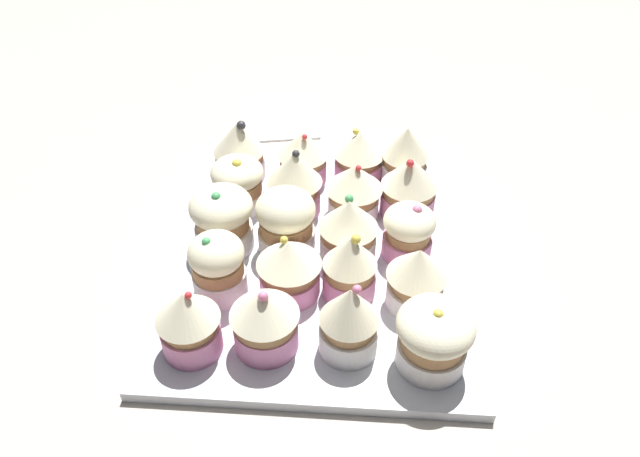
{
  "coord_description": "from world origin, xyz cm",
  "views": [
    {
      "loc": [
        -47.62,
        -3.17,
        45.55
      ],
      "look_at": [
        0.0,
        0.0,
        4.2
      ],
      "focal_mm": 34.09,
      "sensor_mm": 36.0,
      "label": 1
    }
  ],
  "objects_px": {
    "cupcake_2": "(409,234)",
    "cupcake_5": "(349,320)",
    "cupcake_13": "(295,181)",
    "cupcake_1": "(417,276)",
    "cupcake_9": "(359,155)",
    "cupcake_18": "(238,183)",
    "cupcake_8": "(354,189)",
    "cupcake_17": "(222,221)",
    "cupcake_12": "(286,219)",
    "cupcake_15": "(188,321)",
    "cupcake_11": "(289,266)",
    "baking_tray": "(320,254)",
    "cupcake_4": "(405,155)",
    "cupcake_0": "(434,336)",
    "cupcake_3": "(409,186)",
    "cupcake_6": "(350,266)",
    "cupcake_10": "(265,318)",
    "napkin": "(281,116)",
    "cupcake_16": "(218,265)",
    "cupcake_14": "(303,156)",
    "cupcake_19": "(239,150)",
    "cupcake_7": "(349,228)"
  },
  "relations": [
    {
      "from": "cupcake_2",
      "to": "cupcake_5",
      "type": "height_order",
      "value": "cupcake_5"
    },
    {
      "from": "cupcake_10",
      "to": "cupcake_19",
      "type": "distance_m",
      "value": 0.27
    },
    {
      "from": "cupcake_3",
      "to": "cupcake_12",
      "type": "distance_m",
      "value": 0.15
    },
    {
      "from": "cupcake_0",
      "to": "cupcake_5",
      "type": "height_order",
      "value": "cupcake_5"
    },
    {
      "from": "cupcake_6",
      "to": "cupcake_17",
      "type": "distance_m",
      "value": 0.15
    },
    {
      "from": "cupcake_16",
      "to": "cupcake_17",
      "type": "xyz_separation_m",
      "value": [
        0.06,
        0.01,
        0.0
      ]
    },
    {
      "from": "cupcake_5",
      "to": "cupcake_19",
      "type": "bearing_deg",
      "value": 28.59
    },
    {
      "from": "baking_tray",
      "to": "cupcake_11",
      "type": "bearing_deg",
      "value": 157.45
    },
    {
      "from": "cupcake_7",
      "to": "cupcake_2",
      "type": "bearing_deg",
      "value": -88.87
    },
    {
      "from": "cupcake_9",
      "to": "cupcake_13",
      "type": "xyz_separation_m",
      "value": [
        -0.07,
        0.07,
        0.01
      ]
    },
    {
      "from": "cupcake_3",
      "to": "cupcake_6",
      "type": "distance_m",
      "value": 0.14
    },
    {
      "from": "cupcake_1",
      "to": "cupcake_11",
      "type": "bearing_deg",
      "value": 86.52
    },
    {
      "from": "cupcake_8",
      "to": "cupcake_17",
      "type": "distance_m",
      "value": 0.15
    },
    {
      "from": "cupcake_6",
      "to": "cupcake_12",
      "type": "bearing_deg",
      "value": 46.82
    },
    {
      "from": "cupcake_10",
      "to": "cupcake_15",
      "type": "height_order",
      "value": "same"
    },
    {
      "from": "cupcake_1",
      "to": "cupcake_9",
      "type": "distance_m",
      "value": 0.21
    },
    {
      "from": "cupcake_14",
      "to": "cupcake_18",
      "type": "relative_size",
      "value": 1.01
    },
    {
      "from": "cupcake_8",
      "to": "cupcake_18",
      "type": "bearing_deg",
      "value": 86.82
    },
    {
      "from": "cupcake_13",
      "to": "cupcake_1",
      "type": "bearing_deg",
      "value": -136.31
    },
    {
      "from": "cupcake_12",
      "to": "cupcake_18",
      "type": "xyz_separation_m",
      "value": [
        0.07,
        0.06,
        -0.01
      ]
    },
    {
      "from": "cupcake_10",
      "to": "cupcake_12",
      "type": "relative_size",
      "value": 0.97
    },
    {
      "from": "cupcake_5",
      "to": "cupcake_15",
      "type": "height_order",
      "value": "cupcake_5"
    },
    {
      "from": "cupcake_15",
      "to": "napkin",
      "type": "xyz_separation_m",
      "value": [
        0.43,
        -0.03,
        -0.05
      ]
    },
    {
      "from": "baking_tray",
      "to": "cupcake_9",
      "type": "bearing_deg",
      "value": -15.76
    },
    {
      "from": "cupcake_1",
      "to": "cupcake_10",
      "type": "height_order",
      "value": "cupcake_10"
    },
    {
      "from": "cupcake_5",
      "to": "cupcake_10",
      "type": "relative_size",
      "value": 1.1
    },
    {
      "from": "cupcake_15",
      "to": "cupcake_17",
      "type": "bearing_deg",
      "value": -1.74
    },
    {
      "from": "cupcake_15",
      "to": "cupcake_18",
      "type": "relative_size",
      "value": 1.08
    },
    {
      "from": "cupcake_0",
      "to": "cupcake_19",
      "type": "xyz_separation_m",
      "value": [
        0.27,
        0.21,
        0.0
      ]
    },
    {
      "from": "cupcake_10",
      "to": "cupcake_17",
      "type": "relative_size",
      "value": 0.94
    },
    {
      "from": "cupcake_2",
      "to": "cupcake_18",
      "type": "xyz_separation_m",
      "value": [
        0.07,
        0.19,
        0.0
      ]
    },
    {
      "from": "cupcake_0",
      "to": "cupcake_4",
      "type": "xyz_separation_m",
      "value": [
        0.27,
        0.01,
        0.0
      ]
    },
    {
      "from": "cupcake_4",
      "to": "cupcake_0",
      "type": "bearing_deg",
      "value": -177.06
    },
    {
      "from": "baking_tray",
      "to": "cupcake_4",
      "type": "height_order",
      "value": "cupcake_4"
    },
    {
      "from": "cupcake_15",
      "to": "cupcake_14",
      "type": "bearing_deg",
      "value": -16.29
    },
    {
      "from": "cupcake_12",
      "to": "cupcake_13",
      "type": "bearing_deg",
      "value": -2.88
    },
    {
      "from": "cupcake_9",
      "to": "cupcake_18",
      "type": "bearing_deg",
      "value": 115.81
    },
    {
      "from": "cupcake_3",
      "to": "cupcake_6",
      "type": "xyz_separation_m",
      "value": [
        -0.13,
        0.06,
        -0.0
      ]
    },
    {
      "from": "cupcake_5",
      "to": "cupcake_7",
      "type": "xyz_separation_m",
      "value": [
        0.12,
        0.0,
        -0.0
      ]
    },
    {
      "from": "cupcake_7",
      "to": "napkin",
      "type": "height_order",
      "value": "cupcake_7"
    },
    {
      "from": "cupcake_12",
      "to": "cupcake_15",
      "type": "relative_size",
      "value": 1.02
    },
    {
      "from": "cupcake_15",
      "to": "cupcake_18",
      "type": "bearing_deg",
      "value": -2.16
    },
    {
      "from": "cupcake_3",
      "to": "cupcake_15",
      "type": "relative_size",
      "value": 1.03
    },
    {
      "from": "cupcake_3",
      "to": "cupcake_19",
      "type": "relative_size",
      "value": 0.97
    },
    {
      "from": "cupcake_6",
      "to": "napkin",
      "type": "xyz_separation_m",
      "value": [
        0.35,
        0.11,
        -0.05
      ]
    },
    {
      "from": "cupcake_17",
      "to": "cupcake_11",
      "type": "bearing_deg",
      "value": -126.83
    },
    {
      "from": "cupcake_19",
      "to": "napkin",
      "type": "relative_size",
      "value": 0.62
    },
    {
      "from": "napkin",
      "to": "cupcake_2",
      "type": "bearing_deg",
      "value": -150.32
    },
    {
      "from": "cupcake_5",
      "to": "cupcake_13",
      "type": "xyz_separation_m",
      "value": [
        0.19,
        0.07,
        0.0
      ]
    },
    {
      "from": "baking_tray",
      "to": "cupcake_18",
      "type": "relative_size",
      "value": 5.67
    }
  ]
}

